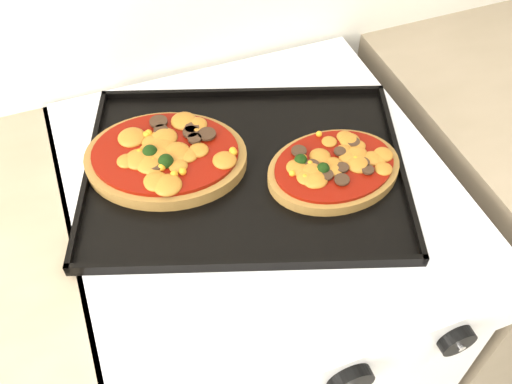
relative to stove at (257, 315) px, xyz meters
name	(u,v)px	position (x,y,z in m)	size (l,w,h in m)	color
stove	(257,315)	(0.00, 0.00, 0.00)	(0.60, 0.60, 0.91)	white
control_panel	(341,369)	(0.00, -0.31, 0.40)	(0.60, 0.02, 0.09)	white
knob_center	(351,381)	(0.00, -0.33, 0.40)	(0.06, 0.06, 0.02)	black
knob_right	(457,341)	(0.17, -0.33, 0.40)	(0.05, 0.05, 0.02)	black
baking_tray	(245,168)	(-0.02, 0.01, 0.47)	(0.50, 0.37, 0.02)	black
pizza_left	(166,156)	(-0.13, 0.07, 0.48)	(0.25, 0.19, 0.04)	olive
pizza_right	(334,168)	(0.11, -0.05, 0.48)	(0.21, 0.16, 0.03)	olive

